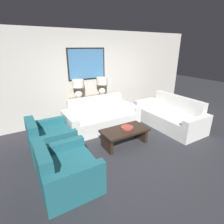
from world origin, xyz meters
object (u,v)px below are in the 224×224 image
(couch_by_back_wall, at_px, (101,118))
(table_lamp_left, at_px, (78,87))
(table_lamp_right, at_px, (102,84))
(decorative_bowl, at_px, (127,128))
(armchair_near_camera, at_px, (66,171))
(coffee_table, at_px, (125,133))
(console_table, at_px, (92,108))
(couch_by_side, at_px, (169,116))
(armchair_near_back_wall, at_px, (50,140))

(couch_by_back_wall, bearing_deg, table_lamp_left, 120.76)
(table_lamp_right, bearing_deg, decorative_bowl, -99.11)
(couch_by_back_wall, bearing_deg, armchair_near_camera, -131.50)
(decorative_bowl, xyz_separation_m, armchair_near_camera, (-1.64, -0.61, -0.14))
(couch_by_back_wall, height_order, coffee_table, couch_by_back_wall)
(console_table, distance_m, coffee_table, 1.79)
(table_lamp_left, distance_m, decorative_bowl, 1.97)
(couch_by_back_wall, relative_size, armchair_near_camera, 2.05)
(table_lamp_left, bearing_deg, console_table, 0.00)
(couch_by_side, xyz_separation_m, armchair_near_camera, (-3.30, -0.83, 0.00))
(console_table, relative_size, decorative_bowl, 4.54)
(couch_by_side, bearing_deg, table_lamp_right, 131.50)
(table_lamp_right, xyz_separation_m, coffee_table, (-0.36, -1.79, -0.81))
(coffee_table, bearing_deg, armchair_near_back_wall, 159.14)
(coffee_table, relative_size, armchair_near_back_wall, 1.10)
(coffee_table, bearing_deg, couch_by_back_wall, 91.44)
(table_lamp_right, height_order, decorative_bowl, table_lamp_right)
(console_table, height_order, armchair_near_back_wall, armchair_near_back_wall)
(couch_by_side, bearing_deg, couch_by_back_wall, 152.77)
(table_lamp_left, distance_m, couch_by_back_wall, 1.11)
(decorative_bowl, bearing_deg, table_lamp_left, 105.27)
(console_table, relative_size, table_lamp_left, 2.29)
(armchair_near_back_wall, bearing_deg, table_lamp_right, 31.79)
(table_lamp_left, height_order, armchair_near_back_wall, table_lamp_left)
(table_lamp_left, distance_m, coffee_table, 2.01)
(table_lamp_left, relative_size, coffee_table, 0.52)
(console_table, relative_size, couch_by_side, 0.63)
(console_table, bearing_deg, armchair_near_back_wall, -142.22)
(coffee_table, xyz_separation_m, decorative_bowl, (0.07, 0.01, 0.13))
(coffee_table, relative_size, armchair_near_camera, 1.10)
(console_table, distance_m, decorative_bowl, 1.78)
(table_lamp_left, distance_m, table_lamp_right, 0.77)
(console_table, xyz_separation_m, couch_by_back_wall, (0.00, -0.65, -0.09))
(table_lamp_right, distance_m, armchair_near_camera, 3.17)
(armchair_near_camera, bearing_deg, decorative_bowl, 20.30)
(decorative_bowl, relative_size, armchair_near_back_wall, 0.29)
(console_table, height_order, couch_by_side, couch_by_side)
(console_table, distance_m, table_lamp_right, 0.82)
(couch_by_back_wall, relative_size, couch_by_side, 1.00)
(couch_by_side, bearing_deg, armchair_near_camera, -165.83)
(table_lamp_left, relative_size, armchair_near_back_wall, 0.57)
(couch_by_side, bearing_deg, decorative_bowl, -172.22)
(couch_by_back_wall, distance_m, couch_by_side, 1.98)
(table_lamp_left, bearing_deg, coffee_table, -76.96)
(table_lamp_left, height_order, couch_by_side, table_lamp_left)
(console_table, distance_m, couch_by_back_wall, 0.66)
(table_lamp_right, bearing_deg, coffee_table, -101.28)
(couch_by_back_wall, xyz_separation_m, decorative_bowl, (0.10, -1.13, 0.14))
(armchair_near_back_wall, height_order, armchair_near_camera, same)
(couch_by_side, xyz_separation_m, coffee_table, (-1.73, -0.24, 0.01))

